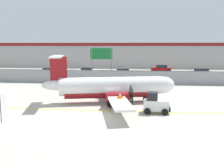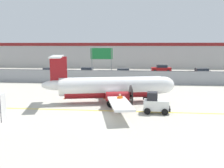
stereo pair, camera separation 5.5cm
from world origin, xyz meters
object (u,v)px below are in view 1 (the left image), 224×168
parked_car_2 (122,73)px  traffic_cone_near_left (84,95)px  traffic_cone_far_left (105,96)px  parked_car_3 (161,69)px  ground_crew_worker (120,102)px  baggage_tug (156,104)px  parked_car_4 (201,73)px  traffic_cone_near_right (65,96)px  parked_car_0 (49,72)px  highway_sign (101,56)px  commuter_airplane (113,87)px  parked_car_1 (87,71)px

parked_car_2 → traffic_cone_near_left: bearing=73.8°
traffic_cone_far_left → parked_car_3: size_ratio=0.15×
ground_crew_worker → parked_car_3: bearing=147.2°
baggage_tug → traffic_cone_far_left: size_ratio=3.75×
traffic_cone_near_left → parked_car_4: size_ratio=0.15×
traffic_cone_near_right → parked_car_0: size_ratio=0.15×
parked_car_2 → highway_sign: (-3.08, -5.43, 3.24)m
commuter_airplane → parked_car_1: bearing=95.7°
traffic_cone_far_left → parked_car_2: parked_car_2 is taller
traffic_cone_near_left → parked_car_3: 29.05m
parked_car_0 → ground_crew_worker: bearing=127.0°
traffic_cone_near_left → parked_car_3: (11.29, 26.76, 0.58)m
traffic_cone_far_left → parked_car_0: (-13.11, 18.44, 0.58)m
baggage_tug → traffic_cone_far_left: 7.63m
parked_car_1 → commuter_airplane: bearing=105.1°
commuter_airplane → traffic_cone_near_right: (-5.55, 1.15, -1.29)m
baggage_tug → parked_car_0: 30.18m
commuter_airplane → traffic_cone_near_left: 4.44m
baggage_tug → parked_car_4: size_ratio=0.55×
baggage_tug → parked_car_3: size_ratio=0.56×
traffic_cone_far_left → traffic_cone_near_right: bearing=-172.6°
parked_car_0 → parked_car_3: (21.85, 8.81, 0.00)m
baggage_tug → parked_car_1: 27.88m
parked_car_0 → highway_sign: size_ratio=0.79×
ground_crew_worker → traffic_cone_near_left: size_ratio=2.66×
parked_car_2 → parked_car_3: bearing=-136.7°
commuter_airplane → parked_car_1: (-7.27, 21.64, -0.71)m
parked_car_4 → traffic_cone_near_right: bearing=41.3°
parked_car_1 → traffic_cone_near_right: bearing=91.4°
commuter_airplane → parked_car_0: bearing=112.3°
traffic_cone_near_left → parked_car_4: bearing=47.7°
ground_crew_worker → parked_car_4: (13.34, 25.79, -0.06)m
traffic_cone_far_left → parked_car_2: 18.28m
baggage_tug → traffic_cone_near_left: 9.84m
ground_crew_worker → traffic_cone_near_left: (-4.59, 6.10, -0.64)m
parked_car_3 → highway_sign: (-10.99, -14.42, 3.24)m
baggage_tug → parked_car_0: size_ratio=0.55×
ground_crew_worker → parked_car_0: bearing=-169.1°
parked_car_1 → parked_car_3: (14.92, 7.34, 0.00)m
ground_crew_worker → highway_sign: highway_sign is taller
parked_car_0 → parked_car_2: size_ratio=1.00×
traffic_cone_near_left → traffic_cone_far_left: (2.55, -0.48, 0.00)m
parked_car_0 → parked_car_2: bearing=-176.0°
parked_car_4 → highway_sign: 19.37m
parked_car_3 → parked_car_4: size_ratio=0.98×
traffic_cone_near_left → traffic_cone_near_right: (-1.91, -1.05, 0.00)m
traffic_cone_far_left → commuter_airplane: bearing=-58.0°
parked_car_2 → traffic_cone_near_right: bearing=68.9°
ground_crew_worker → parked_car_4: 29.04m
ground_crew_worker → parked_car_4: size_ratio=0.39×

